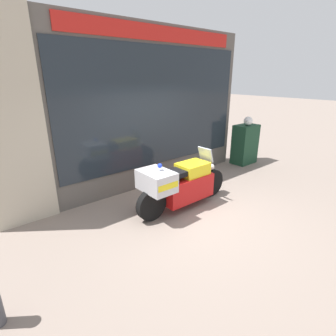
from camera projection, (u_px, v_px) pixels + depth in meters
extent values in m
plane|color=gray|center=(195.00, 214.00, 5.30)|extent=(60.00, 60.00, 0.00)
cube|color=#56514C|center=(138.00, 110.00, 6.13)|extent=(6.38, 0.40, 3.75)
cube|color=#B2A893|center=(9.00, 122.00, 4.56)|extent=(1.07, 0.55, 3.75)
cube|color=#1E262D|center=(160.00, 107.00, 6.26)|extent=(5.08, 0.02, 2.75)
cube|color=red|center=(159.00, 33.00, 5.72)|extent=(4.57, 0.03, 0.32)
cube|color=slate|center=(154.00, 170.00, 6.95)|extent=(4.86, 0.30, 0.55)
cube|color=silver|center=(150.00, 137.00, 6.76)|extent=(4.86, 0.02, 1.24)
cube|color=beige|center=(153.00, 113.00, 6.45)|extent=(4.86, 0.30, 0.02)
cube|color=#C68E19|center=(95.00, 118.00, 5.52)|extent=(0.18, 0.04, 0.06)
cube|color=maroon|center=(153.00, 112.00, 6.44)|extent=(0.18, 0.04, 0.06)
cube|color=#195623|center=(197.00, 107.00, 7.35)|extent=(0.18, 0.04, 0.06)
cube|color=yellow|center=(93.00, 170.00, 5.74)|extent=(0.19, 0.02, 0.27)
cube|color=#2D8E42|center=(137.00, 160.00, 6.42)|extent=(0.19, 0.02, 0.27)
cube|color=red|center=(172.00, 152.00, 7.11)|extent=(0.19, 0.02, 0.27)
cube|color=orange|center=(201.00, 145.00, 7.79)|extent=(0.19, 0.01, 0.27)
cylinder|color=black|center=(212.00, 182.00, 6.04)|extent=(0.63, 0.14, 0.63)
cylinder|color=black|center=(151.00, 205.00, 5.00)|extent=(0.63, 0.14, 0.63)
cube|color=#B71414|center=(186.00, 187.00, 5.51)|extent=(1.17, 0.53, 0.50)
cube|color=yellow|center=(193.00, 169.00, 5.49)|extent=(0.64, 0.47, 0.28)
cube|color=black|center=(177.00, 173.00, 5.22)|extent=(0.68, 0.40, 0.10)
cube|color=#B7B7BC|center=(156.00, 181.00, 4.92)|extent=(0.51, 0.71, 0.38)
cube|color=yellow|center=(156.00, 181.00, 4.92)|extent=(0.46, 0.72, 0.11)
cube|color=#B2BCC6|center=(206.00, 154.00, 5.64)|extent=(0.12, 0.37, 0.30)
sphere|color=white|center=(211.00, 167.00, 5.88)|extent=(0.14, 0.14, 0.14)
sphere|color=blue|center=(160.00, 166.00, 4.88)|extent=(0.09, 0.09, 0.09)
cube|color=#193D28|center=(245.00, 144.00, 8.21)|extent=(0.76, 0.50, 1.21)
sphere|color=white|center=(248.00, 121.00, 7.91)|extent=(0.26, 0.26, 0.26)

